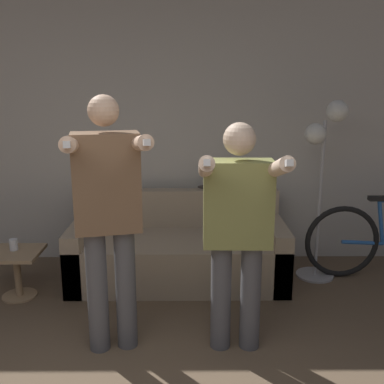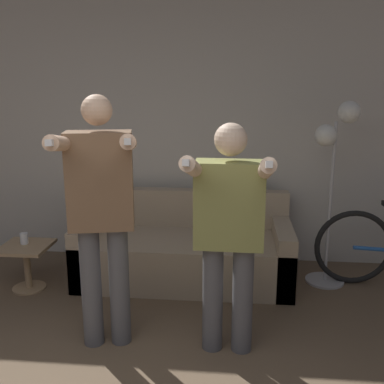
{
  "view_description": "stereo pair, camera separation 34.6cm",
  "coord_description": "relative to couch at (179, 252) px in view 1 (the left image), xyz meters",
  "views": [
    {
      "loc": [
        0.47,
        -1.3,
        1.81
      ],
      "look_at": [
        0.49,
        2.06,
        0.98
      ],
      "focal_mm": 42.0,
      "sensor_mm": 36.0,
      "label": 1
    },
    {
      "loc": [
        0.81,
        -1.29,
        1.81
      ],
      "look_at": [
        0.49,
        2.06,
        0.98
      ],
      "focal_mm": 42.0,
      "sensor_mm": 36.0,
      "label": 2
    }
  ],
  "objects": [
    {
      "name": "wall_back",
      "position": [
        -0.37,
        0.56,
        1.04
      ],
      "size": [
        10.0,
        0.05,
        2.6
      ],
      "color": "beige",
      "rests_on": "ground_plane"
    },
    {
      "name": "person_right",
      "position": [
        0.42,
        -1.16,
        0.65
      ],
      "size": [
        0.53,
        0.66,
        1.57
      ],
      "rotation": [
        0.0,
        0.0,
        -0.02
      ],
      "color": "#56565B",
      "rests_on": "ground_plane"
    },
    {
      "name": "floor_lamp",
      "position": [
        1.31,
        0.04,
        0.95
      ],
      "size": [
        0.37,
        0.35,
        1.66
      ],
      "color": "#B2B2B7",
      "rests_on": "ground_plane"
    },
    {
      "name": "cat",
      "position": [
        0.5,
        0.32,
        0.61
      ],
      "size": [
        0.52,
        0.14,
        0.18
      ],
      "color": "#3D3833",
      "rests_on": "couch"
    },
    {
      "name": "couch",
      "position": [
        0.0,
        0.0,
        0.0
      ],
      "size": [
        1.95,
        0.85,
        0.79
      ],
      "color": "tan",
      "rests_on": "ground_plane"
    },
    {
      "name": "person_left",
      "position": [
        -0.43,
        -1.15,
        0.74
      ],
      "size": [
        0.59,
        0.74,
        1.74
      ],
      "rotation": [
        0.0,
        0.0,
        0.21
      ],
      "color": "#56565B",
      "rests_on": "ground_plane"
    },
    {
      "name": "cup",
      "position": [
        -1.4,
        -0.33,
        0.2
      ],
      "size": [
        0.07,
        0.07,
        0.1
      ],
      "color": "silver",
      "rests_on": "side_table"
    },
    {
      "name": "side_table",
      "position": [
        -1.38,
        -0.37,
        0.03
      ],
      "size": [
        0.42,
        0.42,
        0.41
      ],
      "color": "#A38460",
      "rests_on": "ground_plane"
    }
  ]
}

